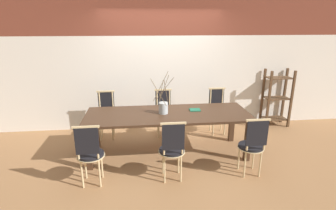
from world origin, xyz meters
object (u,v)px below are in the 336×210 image
at_px(chair_near_center, 252,144).
at_px(shelving_rack, 277,98).
at_px(vase_centerpiece, 163,107).
at_px(book_stack, 195,110).
at_px(chair_far_center, 217,109).
at_px(dining_table, 168,118).

relative_size(chair_near_center, shelving_rack, 0.75).
height_order(vase_centerpiece, shelving_rack, vase_centerpiece).
bearing_deg(shelving_rack, book_stack, -154.49).
bearing_deg(chair_far_center, book_stack, 48.31).
distance_m(chair_near_center, chair_far_center, 1.64).
bearing_deg(vase_centerpiece, chair_far_center, 33.93).
distance_m(dining_table, book_stack, 0.51).
height_order(chair_near_center, vase_centerpiece, vase_centerpiece).
relative_size(dining_table, chair_far_center, 2.94).
xyz_separation_m(dining_table, vase_centerpiece, (-0.08, 0.02, 0.19)).
xyz_separation_m(vase_centerpiece, book_stack, (0.57, 0.10, -0.10)).
height_order(book_stack, shelving_rack, shelving_rack).
relative_size(book_stack, shelving_rack, 0.15).
bearing_deg(chair_near_center, dining_table, 144.77).
xyz_separation_m(chair_far_center, book_stack, (-0.63, -0.71, 0.24)).
relative_size(vase_centerpiece, shelving_rack, 0.55).
bearing_deg(chair_near_center, shelving_rack, 54.36).
height_order(dining_table, vase_centerpiece, vase_centerpiece).
distance_m(dining_table, vase_centerpiece, 0.21).
relative_size(chair_far_center, book_stack, 5.01).
bearing_deg(dining_table, book_stack, 13.35).
height_order(dining_table, chair_far_center, chair_far_center).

